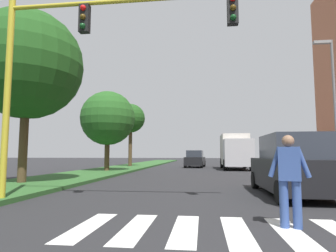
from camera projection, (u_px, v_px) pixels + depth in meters
ground_plane at (204, 168)px, 26.89m from camera, size 140.00×140.00×0.00m
crosswalk at (211, 230)px, 5.03m from camera, size 4.95×2.20×0.01m
median_strip at (123, 168)px, 25.80m from camera, size 4.05×64.00×0.15m
tree_mid at (27, 65)px, 12.55m from camera, size 4.79×4.79×7.50m
tree_far at (108, 118)px, 21.11m from camera, size 3.99×3.99×5.82m
tree_distant at (131, 119)px, 28.87m from camera, size 2.90×2.90×6.24m
sidewalk_right at (295, 169)px, 24.01m from camera, size 3.00×64.00×0.15m
traffic_light_gantry at (80, 47)px, 7.90m from camera, size 7.47×0.30×6.00m
street_lamp_right at (333, 94)px, 15.60m from camera, size 1.02×0.24×7.50m
pedestrian_performer at (289, 176)px, 5.25m from camera, size 0.75×0.31×1.69m
suv_crossing at (293, 167)px, 9.32m from camera, size 1.98×4.61×1.97m
sedan_midblock at (195, 159)px, 29.01m from camera, size 2.13×4.26×1.70m
truck_box_delivery at (235, 151)px, 25.35m from camera, size 2.40×6.20×3.10m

